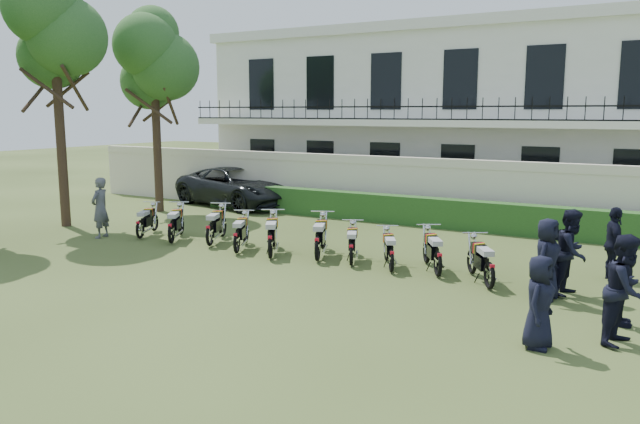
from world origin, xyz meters
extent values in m
plane|color=#36431B|center=(0.00, 0.00, 0.00)|extent=(100.00, 100.00, 0.00)
cube|color=beige|center=(0.00, 8.00, 1.00)|extent=(30.00, 0.30, 2.00)
cube|color=beige|center=(0.00, 8.00, 2.15)|extent=(30.00, 0.35, 0.30)
cube|color=#204719|center=(1.00, 7.20, 0.50)|extent=(18.00, 0.60, 1.00)
cube|color=white|center=(0.00, 14.00, 3.50)|extent=(20.00, 8.00, 7.00)
cube|color=white|center=(0.00, 14.00, 7.20)|extent=(20.40, 8.40, 0.40)
cube|color=white|center=(0.00, 9.30, 3.50)|extent=(20.00, 1.40, 0.25)
cube|color=black|center=(0.00, 8.65, 4.10)|extent=(20.00, 0.05, 0.05)
cube|color=black|center=(0.00, 8.65, 3.65)|extent=(20.00, 0.05, 0.05)
cube|color=black|center=(-7.50, 10.02, 1.60)|extent=(1.30, 0.12, 2.20)
cube|color=black|center=(-7.50, 10.02, 5.10)|extent=(1.30, 0.12, 2.20)
cube|color=black|center=(-4.50, 10.02, 1.60)|extent=(1.30, 0.12, 2.20)
cube|color=black|center=(-4.50, 10.02, 5.10)|extent=(1.30, 0.12, 2.20)
cube|color=black|center=(-1.50, 10.02, 1.60)|extent=(1.30, 0.12, 2.20)
cube|color=black|center=(-1.50, 10.02, 5.10)|extent=(1.30, 0.12, 2.20)
cube|color=black|center=(1.50, 10.02, 1.60)|extent=(1.30, 0.12, 2.20)
cube|color=black|center=(1.50, 10.02, 5.10)|extent=(1.30, 0.12, 2.20)
cube|color=black|center=(4.50, 10.02, 1.60)|extent=(1.30, 0.12, 2.20)
cube|color=black|center=(4.50, 10.02, 5.10)|extent=(1.30, 0.12, 2.20)
cube|color=black|center=(7.50, 10.02, 1.60)|extent=(1.30, 0.12, 2.20)
cylinder|color=#473323|center=(-9.50, 1.00, 2.97)|extent=(0.32, 0.32, 5.95)
sphere|color=#295622|center=(-9.10, 1.20, 6.38)|extent=(2.60, 2.60, 2.60)
sphere|color=#295622|center=(-10.10, 1.30, 5.78)|extent=(2.20, 2.20, 2.20)
sphere|color=#295622|center=(-9.40, 0.50, 7.22)|extent=(2.40, 2.40, 2.40)
cylinder|color=#473323|center=(-9.00, 5.00, 2.62)|extent=(0.32, 0.32, 5.25)
sphere|color=#295622|center=(-8.60, 5.20, 5.62)|extent=(2.60, 2.60, 2.60)
sphere|color=#295622|center=(-9.60, 5.30, 5.10)|extent=(2.20, 2.20, 2.20)
sphere|color=#295622|center=(-8.90, 4.50, 6.38)|extent=(2.40, 2.40, 2.40)
sphere|color=#295622|center=(-9.00, 5.00, 6.90)|extent=(2.00, 2.00, 2.00)
torus|color=black|center=(-5.27, 0.04, 0.29)|extent=(0.33, 0.57, 0.59)
torus|color=black|center=(-5.80, 1.18, 0.29)|extent=(0.33, 0.57, 0.59)
cube|color=black|center=(-5.52, 0.56, 0.44)|extent=(0.38, 0.56, 0.29)
cube|color=black|center=(-5.61, 0.77, 0.70)|extent=(0.41, 0.50, 0.21)
cube|color=red|center=(-5.61, 0.77, 0.71)|extent=(0.24, 0.24, 0.22)
cube|color=yellow|center=(-5.58, 0.71, 0.71)|extent=(0.22, 0.22, 0.22)
cube|color=#AAAAAA|center=(-5.41, 0.33, 0.74)|extent=(0.43, 0.58, 0.12)
cylinder|color=silver|center=(-5.74, 1.05, 0.99)|extent=(0.54, 0.27, 0.03)
torus|color=black|center=(-3.84, -0.03, 0.32)|extent=(0.41, 0.60, 0.64)
torus|color=black|center=(-4.54, 1.14, 0.32)|extent=(0.41, 0.60, 0.64)
cube|color=black|center=(-4.16, 0.51, 0.47)|extent=(0.46, 0.59, 0.32)
cube|color=black|center=(-4.29, 0.72, 0.76)|extent=(0.48, 0.55, 0.23)
cube|color=red|center=(-4.29, 0.72, 0.77)|extent=(0.24, 0.27, 0.24)
cube|color=yellow|center=(-4.25, 0.66, 0.77)|extent=(0.22, 0.25, 0.24)
cube|color=#AAAAAA|center=(-4.02, 0.26, 0.80)|extent=(0.51, 0.63, 0.13)
cylinder|color=silver|center=(-4.46, 1.01, 1.07)|extent=(0.56, 0.35, 0.03)
torus|color=black|center=(-2.69, 0.22, 0.32)|extent=(0.35, 0.64, 0.65)
torus|color=black|center=(-3.24, 1.49, 0.32)|extent=(0.35, 0.64, 0.65)
cube|color=black|center=(-2.94, 0.80, 0.48)|extent=(0.41, 0.61, 0.32)
cube|color=black|center=(-3.04, 1.03, 0.77)|extent=(0.44, 0.55, 0.23)
cube|color=red|center=(-3.04, 1.03, 0.78)|extent=(0.27, 0.26, 0.25)
cube|color=yellow|center=(-3.01, 0.97, 0.78)|extent=(0.25, 0.24, 0.25)
cube|color=#AAAAAA|center=(-2.82, 0.54, 0.81)|extent=(0.47, 0.64, 0.13)
cylinder|color=silver|center=(-3.17, 1.34, 1.09)|extent=(0.60, 0.28, 0.03)
torus|color=black|center=(-1.41, -0.11, 0.30)|extent=(0.35, 0.59, 0.61)
torus|color=black|center=(-1.98, 1.07, 0.30)|extent=(0.35, 0.59, 0.61)
cube|color=black|center=(-1.67, 0.43, 0.45)|extent=(0.41, 0.58, 0.30)
cube|color=black|center=(-1.77, 0.64, 0.73)|extent=(0.43, 0.52, 0.22)
cube|color=red|center=(-1.77, 0.64, 0.74)|extent=(0.25, 0.25, 0.23)
cube|color=yellow|center=(-1.74, 0.58, 0.74)|extent=(0.23, 0.23, 0.23)
cube|color=#AAAAAA|center=(-1.55, 0.19, 0.77)|extent=(0.46, 0.60, 0.12)
cylinder|color=silver|center=(-1.91, 0.93, 1.03)|extent=(0.56, 0.29, 0.03)
torus|color=black|center=(-0.16, -0.19, 0.33)|extent=(0.43, 0.63, 0.67)
torus|color=black|center=(-0.89, 1.04, 0.33)|extent=(0.43, 0.63, 0.67)
cube|color=black|center=(-0.50, 0.38, 0.50)|extent=(0.48, 0.62, 0.33)
cube|color=black|center=(-0.63, 0.60, 0.80)|extent=(0.50, 0.57, 0.24)
cube|color=red|center=(-0.63, 0.60, 0.81)|extent=(0.26, 0.29, 0.25)
cube|color=yellow|center=(-0.59, 0.54, 0.81)|extent=(0.23, 0.27, 0.25)
cube|color=#AAAAAA|center=(-0.35, 0.12, 0.84)|extent=(0.54, 0.66, 0.13)
cylinder|color=silver|center=(-0.81, 0.90, 1.13)|extent=(0.59, 0.37, 0.03)
torus|color=black|center=(1.00, 0.16, 0.33)|extent=(0.36, 0.65, 0.67)
torus|color=black|center=(0.42, 1.47, 0.33)|extent=(0.36, 0.65, 0.67)
cube|color=black|center=(0.73, 0.76, 0.50)|extent=(0.42, 0.63, 0.33)
cube|color=black|center=(0.63, 1.00, 0.79)|extent=(0.46, 0.57, 0.24)
cube|color=red|center=(0.63, 1.00, 0.80)|extent=(0.28, 0.27, 0.25)
cube|color=yellow|center=(0.66, 0.93, 0.80)|extent=(0.25, 0.25, 0.25)
cube|color=#AAAAAA|center=(0.85, 0.49, 0.84)|extent=(0.49, 0.66, 0.13)
cylinder|color=silver|center=(0.49, 1.32, 1.12)|extent=(0.62, 0.30, 0.03)
torus|color=black|center=(1.96, 0.27, 0.29)|extent=(0.33, 0.57, 0.59)
torus|color=black|center=(1.42, 1.41, 0.29)|extent=(0.33, 0.57, 0.59)
cube|color=black|center=(1.71, 0.80, 0.44)|extent=(0.39, 0.56, 0.29)
cube|color=black|center=(1.62, 1.00, 0.70)|extent=(0.41, 0.50, 0.21)
cube|color=red|center=(1.62, 1.00, 0.71)|extent=(0.24, 0.24, 0.22)
cube|color=yellow|center=(1.64, 0.95, 0.71)|extent=(0.22, 0.22, 0.22)
cube|color=#AAAAAA|center=(1.83, 0.56, 0.74)|extent=(0.44, 0.58, 0.12)
cylinder|color=silver|center=(1.49, 1.28, 0.99)|extent=(0.54, 0.27, 0.03)
torus|color=black|center=(3.16, 0.19, 0.28)|extent=(0.36, 0.54, 0.58)
torus|color=black|center=(2.55, 1.26, 0.28)|extent=(0.36, 0.54, 0.58)
cube|color=black|center=(2.88, 0.69, 0.42)|extent=(0.40, 0.54, 0.28)
cube|color=black|center=(2.77, 0.88, 0.68)|extent=(0.42, 0.49, 0.21)
cube|color=red|center=(2.77, 0.88, 0.69)|extent=(0.22, 0.24, 0.22)
cube|color=yellow|center=(2.80, 0.83, 0.69)|extent=(0.20, 0.22, 0.22)
cube|color=#AAAAAA|center=(3.00, 0.47, 0.72)|extent=(0.45, 0.56, 0.11)
cylinder|color=silver|center=(2.62, 1.14, 0.96)|extent=(0.51, 0.30, 0.03)
torus|color=black|center=(4.33, 0.33, 0.31)|extent=(0.41, 0.58, 0.63)
torus|color=black|center=(3.63, 1.47, 0.31)|extent=(0.41, 0.58, 0.63)
cube|color=black|center=(4.01, 0.86, 0.46)|extent=(0.45, 0.58, 0.31)
cube|color=black|center=(3.88, 1.06, 0.74)|extent=(0.47, 0.53, 0.23)
cube|color=red|center=(3.88, 1.06, 0.75)|extent=(0.24, 0.27, 0.24)
cube|color=yellow|center=(3.92, 1.00, 0.75)|extent=(0.21, 0.25, 0.24)
cube|color=#AAAAAA|center=(4.15, 0.62, 0.78)|extent=(0.51, 0.61, 0.12)
cylinder|color=silver|center=(3.71, 1.34, 1.05)|extent=(0.54, 0.35, 0.03)
torus|color=black|center=(5.69, -0.10, 0.31)|extent=(0.41, 0.57, 0.62)
torus|color=black|center=(4.97, 1.01, 0.31)|extent=(0.41, 0.57, 0.62)
cube|color=black|center=(5.36, 0.41, 0.46)|extent=(0.46, 0.57, 0.31)
cube|color=black|center=(5.23, 0.61, 0.73)|extent=(0.47, 0.53, 0.22)
cube|color=red|center=(5.23, 0.61, 0.74)|extent=(0.23, 0.27, 0.23)
cube|color=yellow|center=(5.26, 0.56, 0.74)|extent=(0.21, 0.25, 0.23)
cube|color=#AAAAAA|center=(5.50, 0.18, 0.78)|extent=(0.51, 0.60, 0.12)
cylinder|color=silver|center=(5.05, 0.89, 1.04)|extent=(0.53, 0.36, 0.03)
imported|color=black|center=(-7.21, 7.73, 0.81)|extent=(6.28, 3.98, 1.62)
imported|color=#5D5E63|center=(-6.81, 0.20, 0.95)|extent=(0.59, 0.77, 1.90)
imported|color=black|center=(6.94, -2.54, 0.79)|extent=(0.57, 0.82, 1.59)
imported|color=black|center=(8.16, -1.64, 0.95)|extent=(0.92, 1.07, 1.91)
imported|color=black|center=(8.06, -0.63, 0.81)|extent=(0.51, 0.99, 1.62)
imported|color=black|center=(6.52, 0.40, 0.87)|extent=(0.65, 0.91, 1.73)
imported|color=black|center=(6.93, 1.00, 0.94)|extent=(0.88, 1.04, 1.88)
imported|color=black|center=(7.60, 2.71, 0.87)|extent=(0.72, 1.10, 1.75)
camera|label=1|loc=(8.77, -13.03, 3.93)|focal=35.00mm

